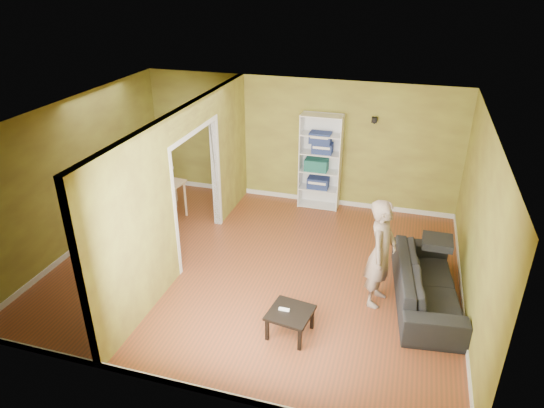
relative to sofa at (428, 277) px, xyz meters
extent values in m
plane|color=brown|center=(-2.70, 0.17, -0.42)|extent=(6.50, 6.50, 0.00)
plane|color=white|center=(-2.70, 0.17, 2.18)|extent=(6.50, 6.50, 0.00)
plane|color=#A7AC3B|center=(-2.70, 2.92, 0.88)|extent=(6.50, 0.00, 6.50)
plane|color=#A7AC3B|center=(-2.70, -2.58, 0.88)|extent=(6.50, 0.00, 6.50)
plane|color=#A7AC3B|center=(-5.95, 0.17, 0.88)|extent=(0.00, 5.50, 5.50)
plane|color=#A7AC3B|center=(0.55, 0.17, 0.88)|extent=(0.00, 5.50, 5.50)
cube|color=black|center=(-1.20, 2.86, 1.48)|extent=(0.10, 0.10, 0.10)
imported|color=black|center=(0.00, 0.00, 0.00)|extent=(2.32, 1.21, 0.84)
imported|color=slate|center=(-0.70, -0.20, 0.55)|extent=(0.81, 0.69, 1.95)
cube|color=white|center=(-2.58, 2.73, 0.56)|extent=(0.02, 0.36, 1.96)
cube|color=white|center=(-1.78, 2.73, 0.56)|extent=(0.02, 0.36, 1.96)
cube|color=white|center=(-2.18, 2.90, 0.56)|extent=(0.83, 0.02, 1.96)
cube|color=white|center=(-2.18, 2.73, -0.40)|extent=(0.79, 0.36, 0.02)
cube|color=white|center=(-2.18, 2.73, -0.02)|extent=(0.79, 0.36, 0.02)
cube|color=white|center=(-2.18, 2.73, 0.37)|extent=(0.79, 0.36, 0.02)
cube|color=white|center=(-2.18, 2.73, 0.75)|extent=(0.79, 0.36, 0.02)
cube|color=white|center=(-2.18, 2.73, 1.13)|extent=(0.79, 0.36, 0.02)
cube|color=white|center=(-2.18, 2.73, 1.52)|extent=(0.79, 0.36, 0.02)
cube|color=navy|center=(-2.20, 2.73, 0.10)|extent=(0.43, 0.28, 0.22)
cube|color=#166557|center=(-2.26, 2.73, 0.49)|extent=(0.46, 0.30, 0.24)
cube|color=navy|center=(-2.15, 2.73, 0.86)|extent=(0.40, 0.26, 0.21)
cube|color=navy|center=(-2.20, 2.73, 1.08)|extent=(0.42, 0.27, 0.21)
cube|color=black|center=(-1.76, -1.27, -0.07)|extent=(0.56, 0.56, 0.04)
cube|color=black|center=(-1.99, -1.51, -0.26)|extent=(0.05, 0.05, 0.33)
cube|color=black|center=(-1.52, -1.51, -0.26)|extent=(0.05, 0.05, 0.33)
cube|color=black|center=(-1.99, -1.04, -0.26)|extent=(0.05, 0.05, 0.33)
cube|color=black|center=(-1.52, -1.04, -0.26)|extent=(0.05, 0.05, 0.33)
cube|color=white|center=(-1.84, -1.27, -0.03)|extent=(0.15, 0.04, 0.03)
cube|color=tan|center=(-5.25, 1.25, 0.33)|extent=(1.24, 0.83, 0.04)
cylinder|color=tan|center=(-5.82, 0.88, -0.05)|extent=(0.05, 0.05, 0.73)
cylinder|color=tan|center=(-4.69, 0.88, -0.05)|extent=(0.05, 0.05, 0.73)
cylinder|color=tan|center=(-5.82, 1.61, -0.05)|extent=(0.05, 0.05, 0.73)
cylinder|color=tan|center=(-4.69, 1.61, -0.05)|extent=(0.05, 0.05, 0.73)
camera|label=1|loc=(-0.52, -6.31, 4.09)|focal=32.00mm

